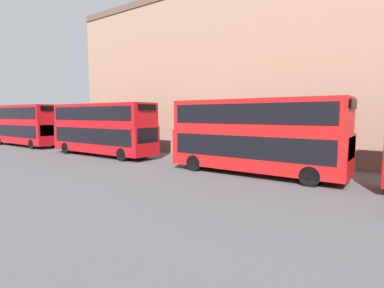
{
  "coord_description": "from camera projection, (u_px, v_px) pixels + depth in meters",
  "views": [
    {
      "loc": [
        -14.4,
        10.6,
        3.48
      ],
      "look_at": [
        0.48,
        21.34,
        1.66
      ],
      "focal_mm": 28.0,
      "sensor_mm": 36.0,
      "label": 1
    }
  ],
  "objects": [
    {
      "name": "bus_second_in_queue",
      "position": [
        254.0,
        133.0,
        17.17
      ],
      "size": [
        2.59,
        10.07,
        4.34
      ],
      "color": "red",
      "rests_on": "ground"
    },
    {
      "name": "bus_third_in_queue",
      "position": [
        102.0,
        127.0,
        25.17
      ],
      "size": [
        2.59,
        10.6,
        4.37
      ],
      "color": "#A80F14",
      "rests_on": "ground"
    },
    {
      "name": "bus_trailing",
      "position": [
        25.0,
        124.0,
        33.0
      ],
      "size": [
        2.59,
        10.56,
        4.48
      ],
      "color": "#A80F14",
      "rests_on": "ground"
    },
    {
      "name": "pedestrian",
      "position": [
        190.0,
        149.0,
        23.61
      ],
      "size": [
        0.36,
        0.36,
        1.68
      ],
      "color": "#334C6B",
      "rests_on": "ground"
    }
  ]
}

